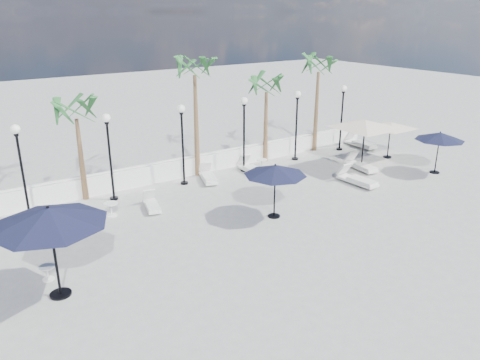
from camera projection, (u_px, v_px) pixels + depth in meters
ground at (266, 234)px, 17.49m from camera, size 100.00×100.00×0.00m
balustrade at (174, 169)px, 23.15m from camera, size 26.00×0.30×1.01m
lamppost_1 at (20, 159)px, 17.96m from camera, size 0.36×0.36×3.84m
lamppost_2 at (109, 145)px, 19.83m from camera, size 0.36×0.36×3.84m
lamppost_3 at (182, 134)px, 21.69m from camera, size 0.36×0.36×3.84m
lamppost_4 at (244, 124)px, 23.55m from camera, size 0.36×0.36×3.84m
lamppost_5 at (297, 116)px, 25.41m from camera, size 0.36×0.36×3.84m
lamppost_6 at (342, 109)px, 27.27m from camera, size 0.36×0.36×3.84m
palm_1 at (76, 115)px, 19.49m from camera, size 2.60×2.60×4.70m
palm_2 at (195, 73)px, 22.06m from camera, size 2.60×2.60×6.10m
palm_3 at (266, 89)px, 24.74m from camera, size 2.60×2.60×4.90m
palm_4 at (319, 70)px, 26.44m from camera, size 2.60×2.60×5.70m
lounger_2 at (152, 204)px, 19.62m from camera, size 0.90×1.70×0.61m
lounger_3 at (208, 176)px, 22.86m from camera, size 1.19×1.99×0.71m
lounger_4 at (252, 168)px, 23.99m from camera, size 0.73×2.00×0.74m
lounger_5 at (357, 179)px, 22.39m from camera, size 0.79×2.14×0.79m
lounger_6 at (361, 165)px, 24.48m from camera, size 0.95×2.12×0.76m
lounger_7 at (360, 143)px, 28.61m from camera, size 0.80×2.20×0.82m
side_table_0 at (111, 208)px, 18.89m from camera, size 0.58×0.58×0.56m
side_table_1 at (47, 272)px, 14.40m from camera, size 0.47×0.47×0.46m
side_table_2 at (262, 163)px, 24.55m from camera, size 0.55×0.55×0.54m
parasol_navy_left at (49, 217)px, 12.85m from camera, size 3.22×3.22×2.85m
parasol_navy_mid at (275, 170)px, 18.27m from camera, size 2.51×2.51×2.25m
parasol_navy_right at (440, 137)px, 23.45m from camera, size 2.44×2.44×2.19m
parasol_cream_sq_a at (366, 120)px, 23.92m from camera, size 5.68×5.68×2.79m
parasol_cream_sq_b at (391, 122)px, 25.96m from camera, size 4.38×4.38×2.20m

